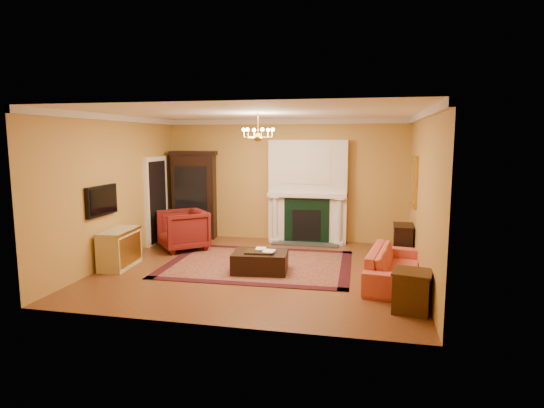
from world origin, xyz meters
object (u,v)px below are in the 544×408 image
(commode, at_px, (119,249))
(leather_ottoman, at_px, (260,262))
(end_table, at_px, (412,292))
(china_cabinet, at_px, (195,197))
(console_table, at_px, (403,243))
(coral_sofa, at_px, (394,260))
(wingback_armchair, at_px, (183,228))
(pedestal_table, at_px, (166,225))

(commode, bearing_deg, leather_ottoman, 0.23)
(end_table, bearing_deg, leather_ottoman, 150.97)
(commode, bearing_deg, china_cabinet, 76.87)
(china_cabinet, height_order, end_table, china_cabinet)
(china_cabinet, distance_m, console_table, 5.25)
(coral_sofa, relative_size, leather_ottoman, 2.03)
(leather_ottoman, bearing_deg, console_table, 23.38)
(coral_sofa, xyz_separation_m, end_table, (0.19, -1.34, -0.11))
(china_cabinet, height_order, console_table, china_cabinet)
(commode, height_order, console_table, commode)
(wingback_armchair, relative_size, commode, 1.00)
(pedestal_table, relative_size, console_table, 1.11)
(wingback_armchair, distance_m, pedestal_table, 0.77)
(commode, xyz_separation_m, console_table, (5.51, 1.75, -0.01))
(china_cabinet, xyz_separation_m, end_table, (5.02, -4.14, -0.77))
(pedestal_table, height_order, coral_sofa, coral_sofa)
(end_table, bearing_deg, china_cabinet, 140.46)
(console_table, bearing_deg, pedestal_table, 178.46)
(coral_sofa, height_order, console_table, coral_sofa)
(wingback_armchair, xyz_separation_m, coral_sofa, (4.60, -1.50, -0.10))
(end_table, bearing_deg, pedestal_table, 148.67)
(china_cabinet, xyz_separation_m, wingback_armchair, (0.22, -1.29, -0.56))
(pedestal_table, height_order, console_table, pedestal_table)
(end_table, distance_m, console_table, 2.98)
(china_cabinet, xyz_separation_m, leather_ottoman, (2.37, -2.67, -0.85))
(china_cabinet, distance_m, commode, 3.02)
(wingback_armchair, relative_size, coral_sofa, 0.48)
(pedestal_table, distance_m, end_table, 6.35)
(wingback_armchair, distance_m, leather_ottoman, 2.57)
(coral_sofa, bearing_deg, china_cabinet, 68.20)
(commode, height_order, end_table, commode)
(end_table, bearing_deg, wingback_armchair, 149.31)
(console_table, distance_m, leather_ottoman, 3.10)
(china_cabinet, relative_size, commode, 2.11)
(pedestal_table, distance_m, commode, 2.07)
(china_cabinet, bearing_deg, commode, -106.40)
(leather_ottoman, bearing_deg, commode, 179.12)
(commode, relative_size, coral_sofa, 0.49)
(china_cabinet, distance_m, end_table, 6.55)
(china_cabinet, xyz_separation_m, commode, (-0.43, -2.91, -0.69))
(china_cabinet, bearing_deg, coral_sofa, -38.00)
(china_cabinet, bearing_deg, leather_ottoman, -56.32)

